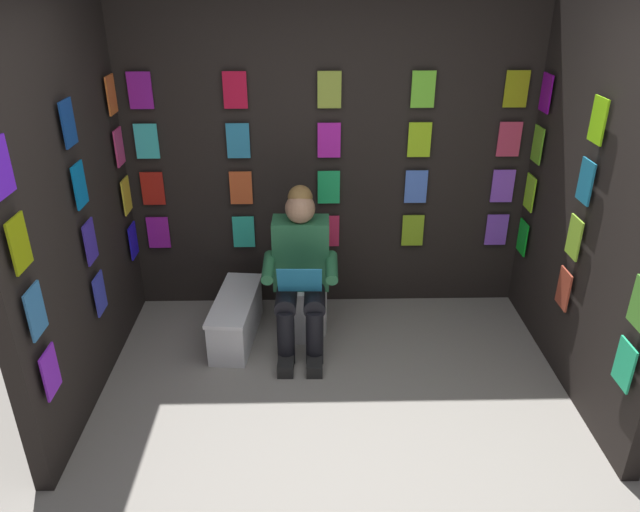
# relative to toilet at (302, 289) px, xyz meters

# --- Properties ---
(ground_plane) EXTENTS (30.00, 30.00, 0.00)m
(ground_plane) POSITION_rel_toilet_xyz_m (-0.21, 1.61, -0.33)
(ground_plane) COLOR gray
(display_wall_back) EXTENTS (3.18, 0.14, 2.49)m
(display_wall_back) POSITION_rel_toilet_xyz_m (-0.21, -0.45, 0.92)
(display_wall_back) COLOR black
(display_wall_back) RESTS_ON ground
(display_wall_left) EXTENTS (0.14, 2.02, 2.49)m
(display_wall_left) POSITION_rel_toilet_xyz_m (-1.80, 0.60, 0.92)
(display_wall_left) COLOR black
(display_wall_left) RESTS_ON ground
(display_wall_right) EXTENTS (0.14, 2.02, 2.49)m
(display_wall_right) POSITION_rel_toilet_xyz_m (1.37, 0.60, 0.92)
(display_wall_right) COLOR black
(display_wall_right) RESTS_ON ground
(toilet) EXTENTS (0.41, 0.56, 0.77)m
(toilet) POSITION_rel_toilet_xyz_m (0.00, 0.00, 0.00)
(toilet) COLOR white
(toilet) RESTS_ON ground
(person_reading) EXTENTS (0.53, 0.69, 1.19)m
(person_reading) POSITION_rel_toilet_xyz_m (0.00, 0.23, 0.27)
(person_reading) COLOR #286B42
(person_reading) RESTS_ON ground
(comic_longbox_near) EXTENTS (0.35, 0.81, 0.35)m
(comic_longbox_near) POSITION_rel_toilet_xyz_m (0.49, 0.16, -0.15)
(comic_longbox_near) COLOR silver
(comic_longbox_near) RESTS_ON ground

